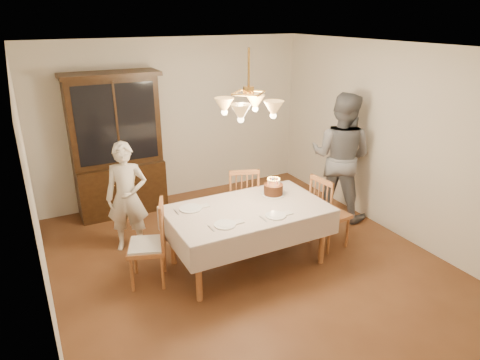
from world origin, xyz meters
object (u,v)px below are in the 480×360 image
dining_table (248,214)px  elderly_woman (127,197)px  china_hutch (117,148)px  birthday_cake (273,190)px  chair_far_side (242,203)px

dining_table → elderly_woman: (-1.19, 1.05, 0.05)m
china_hutch → birthday_cake: (1.50, -2.06, -0.21)m
dining_table → china_hutch: china_hutch is taller
dining_table → elderly_woman: 1.59m
elderly_woman → dining_table: bearing=-18.2°
china_hutch → birthday_cake: bearing=-53.9°
chair_far_side → dining_table: bearing=-113.3°
birthday_cake → elderly_woman: bearing=153.0°
chair_far_side → elderly_woman: size_ratio=0.69×
dining_table → birthday_cake: (0.48, 0.20, 0.15)m
elderly_woman → china_hutch: bearing=105.0°
china_hutch → chair_far_side: (1.35, -1.48, -0.60)m
china_hutch → elderly_woman: (-0.17, -1.20, -0.31)m
birthday_cake → chair_far_side: bearing=104.6°
elderly_woman → birthday_cake: elderly_woman is taller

